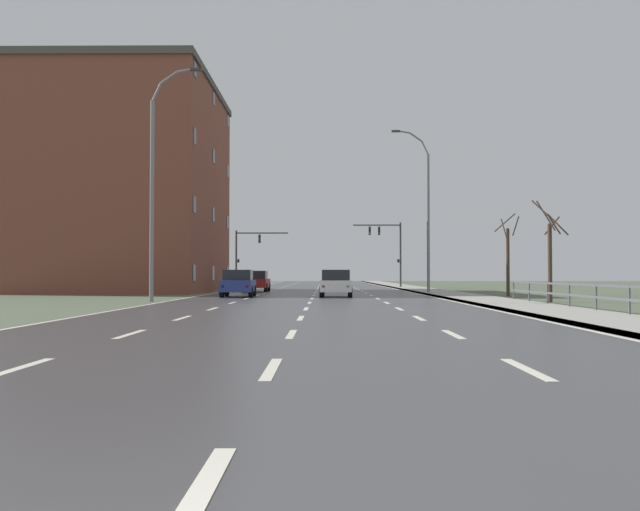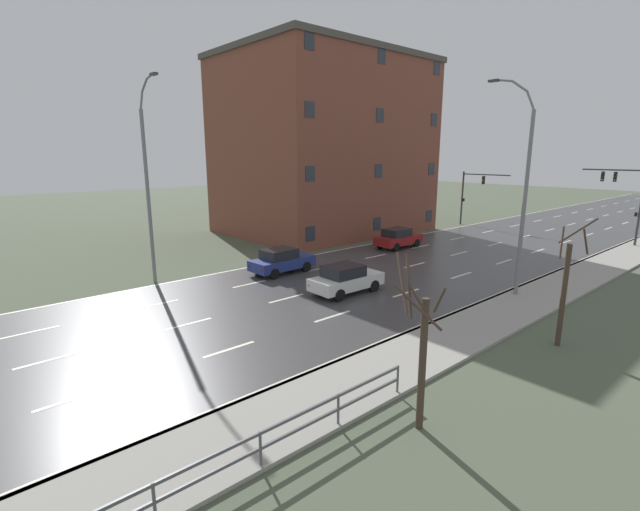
{
  "view_description": "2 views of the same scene",
  "coord_description": "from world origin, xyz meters",
  "px_view_note": "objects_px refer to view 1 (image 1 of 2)",
  "views": [
    {
      "loc": [
        0.75,
        -2.02,
        1.32
      ],
      "look_at": [
        0.27,
        52.21,
        2.8
      ],
      "focal_mm": 38.4,
      "sensor_mm": 36.0,
      "label": 1
    },
    {
      "loc": [
        17.76,
        21.06,
        7.32
      ],
      "look_at": [
        0.0,
        36.71,
        1.95
      ],
      "focal_mm": 25.25,
      "sensor_mm": 36.0,
      "label": 2
    }
  ],
  "objects_px": {
    "street_lamp_left_bank": "(155,187)",
    "car_far_left": "(336,283)",
    "brick_building": "(125,187)",
    "car_near_left": "(256,281)",
    "traffic_signal_left": "(246,250)",
    "car_near_right": "(238,283)",
    "street_lamp_midground": "(426,213)",
    "traffic_signal_right": "(389,243)"
  },
  "relations": [
    {
      "from": "traffic_signal_left",
      "to": "car_near_left",
      "type": "xyz_separation_m",
      "value": [
        2.49,
        -14.7,
        -2.87
      ]
    },
    {
      "from": "traffic_signal_right",
      "to": "brick_building",
      "type": "distance_m",
      "value": 25.63
    },
    {
      "from": "street_lamp_left_bank",
      "to": "traffic_signal_left",
      "type": "distance_m",
      "value": 33.09
    },
    {
      "from": "car_near_left",
      "to": "brick_building",
      "type": "height_order",
      "value": "brick_building"
    },
    {
      "from": "street_lamp_midground",
      "to": "car_far_left",
      "type": "relative_size",
      "value": 2.67
    },
    {
      "from": "car_far_left",
      "to": "car_near_right",
      "type": "bearing_deg",
      "value": -177.99
    },
    {
      "from": "street_lamp_midground",
      "to": "traffic_signal_right",
      "type": "relative_size",
      "value": 1.76
    },
    {
      "from": "street_lamp_left_bank",
      "to": "car_near_right",
      "type": "bearing_deg",
      "value": 64.97
    },
    {
      "from": "car_near_right",
      "to": "traffic_signal_left",
      "type": "bearing_deg",
      "value": 93.89
    },
    {
      "from": "traffic_signal_right",
      "to": "car_far_left",
      "type": "bearing_deg",
      "value": -101.83
    },
    {
      "from": "car_near_left",
      "to": "brick_building",
      "type": "relative_size",
      "value": 0.23
    },
    {
      "from": "street_lamp_left_bank",
      "to": "car_far_left",
      "type": "height_order",
      "value": "street_lamp_left_bank"
    },
    {
      "from": "street_lamp_left_bank",
      "to": "car_near_left",
      "type": "xyz_separation_m",
      "value": [
        3.01,
        18.33,
        -4.72
      ]
    },
    {
      "from": "brick_building",
      "to": "traffic_signal_left",
      "type": "bearing_deg",
      "value": 59.5
    },
    {
      "from": "street_lamp_midground",
      "to": "traffic_signal_right",
      "type": "bearing_deg",
      "value": 91.82
    },
    {
      "from": "traffic_signal_left",
      "to": "brick_building",
      "type": "xyz_separation_m",
      "value": [
        -7.84,
        -13.31,
        4.34
      ]
    },
    {
      "from": "street_lamp_midground",
      "to": "car_near_left",
      "type": "bearing_deg",
      "value": 156.52
    },
    {
      "from": "traffic_signal_right",
      "to": "car_near_left",
      "type": "distance_m",
      "value": 18.83
    },
    {
      "from": "traffic_signal_left",
      "to": "car_far_left",
      "type": "distance_m",
      "value": 27.63
    },
    {
      "from": "street_lamp_left_bank",
      "to": "traffic_signal_left",
      "type": "height_order",
      "value": "street_lamp_left_bank"
    },
    {
      "from": "street_lamp_midground",
      "to": "street_lamp_left_bank",
      "type": "distance_m",
      "value": 19.88
    },
    {
      "from": "street_lamp_midground",
      "to": "traffic_signal_left",
      "type": "bearing_deg",
      "value": 125.89
    },
    {
      "from": "traffic_signal_left",
      "to": "car_far_left",
      "type": "relative_size",
      "value": 1.34
    },
    {
      "from": "street_lamp_midground",
      "to": "traffic_signal_left",
      "type": "distance_m",
      "value": 24.59
    },
    {
      "from": "street_lamp_left_bank",
      "to": "car_near_left",
      "type": "distance_m",
      "value": 19.16
    },
    {
      "from": "brick_building",
      "to": "car_near_left",
      "type": "bearing_deg",
      "value": -7.67
    },
    {
      "from": "traffic_signal_right",
      "to": "car_near_right",
      "type": "relative_size",
      "value": 1.51
    },
    {
      "from": "car_far_left",
      "to": "car_near_right",
      "type": "relative_size",
      "value": 1.0
    },
    {
      "from": "car_near_left",
      "to": "car_near_right",
      "type": "bearing_deg",
      "value": -89.22
    },
    {
      "from": "street_lamp_left_bank",
      "to": "car_near_right",
      "type": "height_order",
      "value": "street_lamp_left_bank"
    },
    {
      "from": "street_lamp_midground",
      "to": "car_near_left",
      "type": "height_order",
      "value": "street_lamp_midground"
    },
    {
      "from": "car_far_left",
      "to": "street_lamp_left_bank",
      "type": "bearing_deg",
      "value": -140.9
    },
    {
      "from": "traffic_signal_left",
      "to": "car_near_left",
      "type": "bearing_deg",
      "value": -80.4
    },
    {
      "from": "traffic_signal_right",
      "to": "car_far_left",
      "type": "xyz_separation_m",
      "value": [
        -5.49,
        -26.2,
        -3.48
      ]
    },
    {
      "from": "traffic_signal_right",
      "to": "traffic_signal_left",
      "type": "relative_size",
      "value": 1.14
    },
    {
      "from": "traffic_signal_left",
      "to": "street_lamp_left_bank",
      "type": "bearing_deg",
      "value": -90.9
    },
    {
      "from": "street_lamp_midground",
      "to": "car_far_left",
      "type": "distance_m",
      "value": 9.94
    },
    {
      "from": "traffic_signal_left",
      "to": "car_far_left",
      "type": "bearing_deg",
      "value": -72.51
    },
    {
      "from": "street_lamp_left_bank",
      "to": "brick_building",
      "type": "xyz_separation_m",
      "value": [
        -7.32,
        19.72,
        2.49
      ]
    },
    {
      "from": "car_far_left",
      "to": "car_near_right",
      "type": "xyz_separation_m",
      "value": [
        -5.63,
        -0.07,
        0.0
      ]
    },
    {
      "from": "traffic_signal_left",
      "to": "car_near_left",
      "type": "height_order",
      "value": "traffic_signal_left"
    },
    {
      "from": "traffic_signal_right",
      "to": "car_far_left",
      "type": "distance_m",
      "value": 26.99
    }
  ]
}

